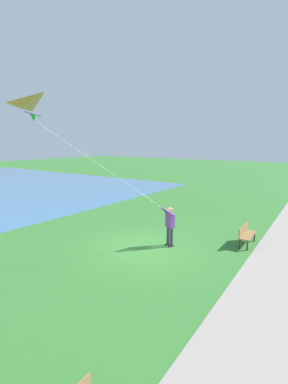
# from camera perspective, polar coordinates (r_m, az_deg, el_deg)

# --- Properties ---
(ground_plane) EXTENTS (120.00, 120.00, 0.00)m
(ground_plane) POSITION_cam_1_polar(r_m,az_deg,el_deg) (12.55, 0.08, -11.15)
(ground_plane) COLOR #33702D
(walkway_path) EXTENTS (3.64, 32.07, 0.02)m
(walkway_path) POSITION_cam_1_polar(r_m,az_deg,el_deg) (8.92, 22.82, -21.29)
(walkway_path) COLOR gray
(walkway_path) RESTS_ON ground
(person_kite_flyer) EXTENTS (0.49, 0.63, 1.83)m
(person_kite_flyer) POSITION_cam_1_polar(r_m,az_deg,el_deg) (12.48, 5.17, -6.24)
(person_kite_flyer) COLOR #232328
(person_kite_flyer) RESTS_ON ground
(flying_kite) EXTENTS (2.39, 5.32, 4.12)m
(flying_kite) POSITION_cam_1_polar(r_m,az_deg,el_deg) (9.57, -19.29, 15.50)
(flying_kite) COLOR orange
(park_bench_near_walkway) EXTENTS (0.50, 1.52, 0.88)m
(park_bench_near_walkway) POSITION_cam_1_polar(r_m,az_deg,el_deg) (13.52, 19.85, -7.89)
(park_bench_near_walkway) COLOR olive
(park_bench_near_walkway) RESTS_ON ground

